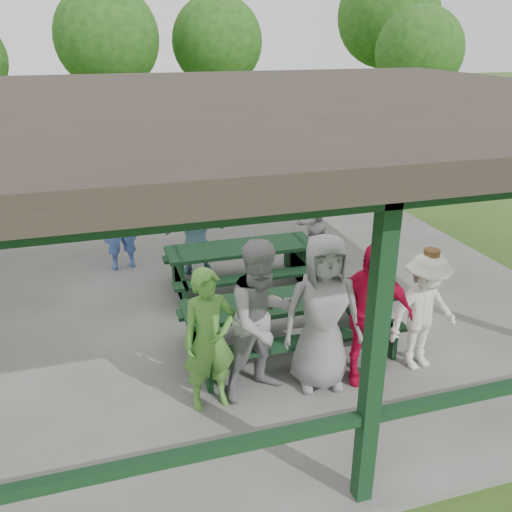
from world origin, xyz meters
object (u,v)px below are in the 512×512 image
object	(u,v)px
contestant_red	(368,314)
pickup_truck	(256,156)
contestant_green	(209,340)
contestant_grey_left	(262,320)
contestant_grey_mid	(323,313)
spectator_grey	(311,222)
spectator_lblue	(195,232)
picnic_table_far	(241,262)
picnic_table_near	(289,316)
spectator_blue	(119,223)
farm_trailer	(28,169)
contestant_white_fedora	(424,312)

from	to	relation	value
contestant_red	pickup_truck	size ratio (longest dim) A/B	0.37
contestant_green	contestant_grey_left	bearing A→B (deg)	0.07
contestant_grey_mid	spectator_grey	xyz separation A→B (m)	(1.37, 3.70, -0.22)
contestant_red	spectator_lblue	size ratio (longest dim) A/B	1.20
contestant_red	picnic_table_far	bearing A→B (deg)	123.82
picnic_table_near	spectator_lblue	bearing A→B (deg)	103.39
picnic_table_far	pickup_truck	world-z (taller)	pickup_truck
picnic_table_near	spectator_blue	distance (m)	3.97
spectator_lblue	farm_trailer	size ratio (longest dim) A/B	0.37
spectator_grey	contestant_green	bearing A→B (deg)	28.66
contestant_green	farm_trailer	bearing A→B (deg)	99.88
contestant_green	contestant_white_fedora	xyz separation A→B (m)	(2.71, -0.02, -0.06)
picnic_table_far	farm_trailer	xyz separation A→B (m)	(-3.86, 7.45, 0.13)
contestant_grey_mid	pickup_truck	distance (m)	10.55
picnic_table_far	spectator_lblue	world-z (taller)	spectator_lblue
picnic_table_far	farm_trailer	world-z (taller)	farm_trailer
farm_trailer	contestant_red	bearing A→B (deg)	-64.56
contestant_green	spectator_lblue	bearing A→B (deg)	76.58
contestant_green	farm_trailer	xyz separation A→B (m)	(-2.70, 10.32, -0.24)
spectator_lblue	pickup_truck	size ratio (longest dim) A/B	0.31
pickup_truck	picnic_table_near	bearing A→B (deg)	155.72
contestant_grey_mid	picnic_table_near	bearing A→B (deg)	105.36
contestant_grey_left	spectator_lblue	xyz separation A→B (m)	(-0.06, 3.71, -0.21)
spectator_grey	contestant_white_fedora	bearing A→B (deg)	64.80
contestant_grey_left	contestant_grey_mid	world-z (taller)	contestant_grey_mid
picnic_table_near	farm_trailer	bearing A→B (deg)	112.75
picnic_table_far	spectator_blue	world-z (taller)	spectator_blue
picnic_table_far	contestant_grey_left	bearing A→B (deg)	-100.53
contestant_white_fedora	spectator_grey	size ratio (longest dim) A/B	1.09
picnic_table_far	contestant_white_fedora	world-z (taller)	contestant_white_fedora
spectator_grey	farm_trailer	size ratio (longest dim) A/B	0.36
contestant_red	contestant_white_fedora	size ratio (longest dim) A/B	1.11
pickup_truck	farm_trailer	world-z (taller)	farm_trailer
spectator_blue	pickup_truck	bearing A→B (deg)	-137.37
contestant_white_fedora	spectator_lblue	xyz separation A→B (m)	(-2.14, 3.79, -0.03)
contestant_red	farm_trailer	xyz separation A→B (m)	(-4.61, 10.38, -0.29)
contestant_green	contestant_grey_left	world-z (taller)	contestant_grey_left
picnic_table_near	pickup_truck	bearing A→B (deg)	75.63
contestant_white_fedora	spectator_blue	bearing A→B (deg)	120.91
contestant_red	pickup_truck	distance (m)	10.52
picnic_table_near	spectator_grey	world-z (taller)	spectator_grey
contestant_grey_left	farm_trailer	world-z (taller)	contestant_grey_left
farm_trailer	picnic_table_near	bearing A→B (deg)	-65.76
contestant_grey_mid	spectator_grey	world-z (taller)	contestant_grey_mid
spectator_grey	pickup_truck	xyz separation A→B (m)	(0.95, 6.59, -0.17)
contestant_white_fedora	farm_trailer	xyz separation A→B (m)	(-5.42, 10.34, -0.18)
picnic_table_far	contestant_green	distance (m)	3.11
picnic_table_near	contestant_white_fedora	world-z (taller)	contestant_white_fedora
contestant_green	pickup_truck	xyz separation A→B (m)	(3.68, 10.29, -0.28)
contestant_green	spectator_blue	bearing A→B (deg)	94.44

